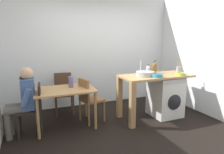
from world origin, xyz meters
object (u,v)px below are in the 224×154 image
(washing_machine, at_px, (165,96))
(bottle_squat_brown, at_px, (154,68))
(dining_table, at_px, (64,94))
(chair_spare_by_wall, at_px, (64,91))
(seated_person, at_px, (23,98))
(mixing_bowl, at_px, (157,75))
(chair_opposite, at_px, (89,98))
(bottle_tall_green, at_px, (148,70))
(vase, at_px, (71,82))
(utensil_crock, at_px, (179,70))
(bottle_clear_small, at_px, (155,67))
(chair_person_seat, at_px, (34,106))
(colander, at_px, (181,74))

(washing_machine, height_order, bottle_squat_brown, bottle_squat_brown)
(dining_table, xyz_separation_m, chair_spare_by_wall, (0.11, 0.77, -0.14))
(seated_person, bearing_deg, bottle_squat_brown, -86.83)
(washing_machine, relative_size, bottle_squat_brown, 3.24)
(seated_person, height_order, mixing_bowl, seated_person)
(dining_table, bearing_deg, washing_machine, -7.13)
(chair_opposite, height_order, bottle_tall_green, bottle_tall_green)
(chair_spare_by_wall, height_order, vase, vase)
(bottle_squat_brown, xyz_separation_m, utensil_crock, (0.61, -0.08, -0.05))
(bottle_squat_brown, bearing_deg, chair_spare_by_wall, 152.83)
(seated_person, distance_m, bottle_clear_small, 2.71)
(chair_spare_by_wall, height_order, washing_machine, chair_spare_by_wall)
(washing_machine, bearing_deg, dining_table, 172.87)
(washing_machine, height_order, bottle_clear_small, bottle_clear_small)
(vase, bearing_deg, washing_machine, -10.52)
(dining_table, bearing_deg, bottle_squat_brown, -4.06)
(utensil_crock, distance_m, vase, 2.36)
(bottle_clear_small, xyz_separation_m, utensil_crock, (0.50, -0.18, -0.06))
(dining_table, distance_m, chair_opposite, 0.50)
(dining_table, xyz_separation_m, bottle_squat_brown, (1.87, -0.13, 0.40))
(dining_table, xyz_separation_m, seated_person, (-0.71, -0.09, 0.03))
(dining_table, height_order, mixing_bowl, mixing_bowl)
(washing_machine, bearing_deg, chair_person_seat, 176.57)
(mixing_bowl, height_order, colander, mixing_bowl)
(colander, bearing_deg, mixing_bowl, 177.99)
(bottle_tall_green, bearing_deg, seated_person, -179.52)
(chair_opposite, height_order, utensil_crock, utensil_crock)
(dining_table, height_order, chair_opposite, chair_opposite)
(chair_person_seat, distance_m, chair_opposite, 1.03)
(bottle_squat_brown, bearing_deg, vase, 172.30)
(seated_person, bearing_deg, dining_table, -78.39)
(vase, bearing_deg, chair_opposite, -11.74)
(washing_machine, relative_size, colander, 4.30)
(colander, bearing_deg, chair_opposite, 164.25)
(washing_machine, relative_size, vase, 4.14)
(seated_person, xyz_separation_m, washing_machine, (2.82, -0.17, -0.24))
(chair_person_seat, relative_size, vase, 4.33)
(chair_spare_by_wall, bearing_deg, washing_machine, 157.58)
(chair_person_seat, xyz_separation_m, vase, (0.70, 0.21, 0.34))
(dining_table, distance_m, chair_person_seat, 0.57)
(bottle_squat_brown, height_order, mixing_bowl, bottle_squat_brown)
(chair_spare_by_wall, bearing_deg, chair_person_seat, 58.38)
(dining_table, xyz_separation_m, utensil_crock, (2.48, -0.21, 0.35))
(chair_spare_by_wall, bearing_deg, vase, 98.64)
(chair_opposite, relative_size, utensil_crock, 3.00)
(seated_person, height_order, washing_machine, seated_person)
(washing_machine, bearing_deg, utensil_crock, 8.10)
(seated_person, xyz_separation_m, mixing_bowl, (2.44, -0.37, 0.28))
(chair_opposite, height_order, vase, vase)
(utensil_crock, relative_size, vase, 1.44)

